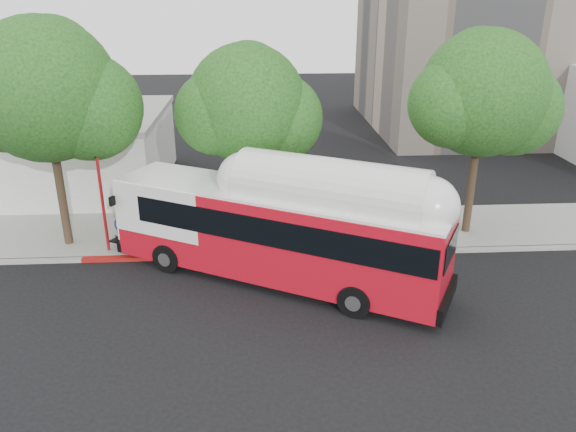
# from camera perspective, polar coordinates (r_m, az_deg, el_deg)

# --- Properties ---
(ground) EXTENTS (120.00, 120.00, 0.00)m
(ground) POSITION_cam_1_polar(r_m,az_deg,el_deg) (20.52, -1.10, -8.91)
(ground) COLOR black
(ground) RESTS_ON ground
(sidewalk) EXTENTS (60.00, 5.00, 0.15)m
(sidewalk) POSITION_cam_1_polar(r_m,az_deg,el_deg) (26.28, -1.68, -1.48)
(sidewalk) COLOR gray
(sidewalk) RESTS_ON ground
(curb_strip) EXTENTS (60.00, 0.30, 0.15)m
(curb_strip) POSITION_cam_1_polar(r_m,az_deg,el_deg) (23.92, -1.48, -3.95)
(curb_strip) COLOR gray
(curb_strip) RESTS_ON ground
(red_curb_segment) EXTENTS (10.00, 0.32, 0.16)m
(red_curb_segment) POSITION_cam_1_polar(r_m,az_deg,el_deg) (24.02, -8.67, -4.08)
(red_curb_segment) COLOR maroon
(red_curb_segment) RESTS_ON ground
(street_tree_left) EXTENTS (6.67, 5.80, 9.74)m
(street_tree_left) POSITION_cam_1_polar(r_m,az_deg,el_deg) (24.78, -22.32, 11.26)
(street_tree_left) COLOR #2D2116
(street_tree_left) RESTS_ON ground
(street_tree_mid) EXTENTS (5.75, 5.00, 8.62)m
(street_tree_mid) POSITION_cam_1_polar(r_m,az_deg,el_deg) (24.11, -3.23, 10.88)
(street_tree_mid) COLOR #2D2116
(street_tree_mid) RESTS_ON ground
(street_tree_right) EXTENTS (6.21, 5.40, 9.18)m
(street_tree_right) POSITION_cam_1_polar(r_m,az_deg,el_deg) (25.89, 20.01, 11.18)
(street_tree_right) COLOR #2D2116
(street_tree_right) RESTS_ON ground
(low_commercial_bldg) EXTENTS (16.20, 10.20, 4.25)m
(low_commercial_bldg) POSITION_cam_1_polar(r_m,az_deg,el_deg) (35.32, -25.62, 6.09)
(low_commercial_bldg) COLOR silver
(low_commercial_bldg) RESTS_ON ground
(transit_bus) EXTENTS (13.41, 8.75, 4.13)m
(transit_bus) POSITION_cam_1_polar(r_m,az_deg,el_deg) (21.31, -1.03, -1.83)
(transit_bus) COLOR red
(transit_bus) RESTS_ON ground
(signal_pole) EXTENTS (0.13, 0.43, 4.57)m
(signal_pole) POSITION_cam_1_polar(r_m,az_deg,el_deg) (24.56, -18.32, 1.35)
(signal_pole) COLOR #AD1218
(signal_pole) RESTS_ON ground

